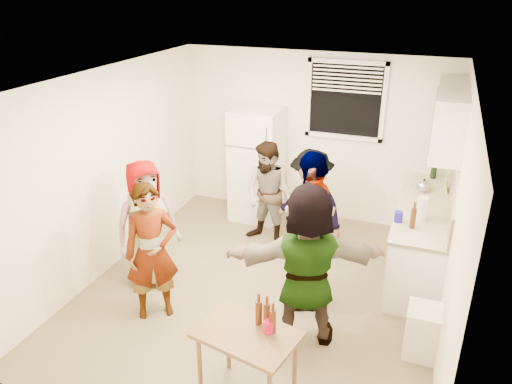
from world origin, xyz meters
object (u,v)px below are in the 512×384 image
at_px(beer_bottle_table, 273,331).
at_px(guest_orange, 304,336).
at_px(beer_bottle_counter, 412,228).
at_px(trash_bin, 424,333).
at_px(guest_stripe, 157,312).
at_px(guest_back_left, 268,242).
at_px(wine_bottle, 433,178).
at_px(red_cup, 268,332).
at_px(guest_back_right, 308,256).
at_px(guest_grey, 152,280).
at_px(kettle, 423,191).
at_px(guest_black, 308,301).
at_px(blue_cup, 398,222).
at_px(refrigerator, 257,164).

distance_m(beer_bottle_table, guest_orange, 1.12).
bearing_deg(beer_bottle_counter, trash_bin, -74.16).
xyz_separation_m(guest_stripe, guest_back_left, (0.64, 1.95, 0.00)).
relative_size(wine_bottle, beer_bottle_counter, 1.40).
distance_m(wine_bottle, red_cup, 3.80).
distance_m(trash_bin, guest_back_right, 2.11).
height_order(guest_grey, guest_back_right, guest_back_right).
bearing_deg(kettle, red_cup, -117.99).
height_order(beer_bottle_counter, guest_black, beer_bottle_counter).
xyz_separation_m(beer_bottle_counter, beer_bottle_table, (-0.95, -1.97, -0.19)).
bearing_deg(red_cup, beer_bottle_counter, 63.62).
relative_size(blue_cup, red_cup, 1.12).
height_order(guest_stripe, guest_back_right, guest_back_right).
xyz_separation_m(kettle, guest_back_right, (-1.33, -0.61, -0.90)).
height_order(wine_bottle, blue_cup, wine_bottle).
xyz_separation_m(beer_bottle_table, guest_black, (-0.06, 1.48, -0.71)).
height_order(beer_bottle_table, guest_back_left, beer_bottle_table).
distance_m(trash_bin, guest_orange, 1.20).
distance_m(blue_cup, guest_orange, 1.67).
xyz_separation_m(guest_grey, guest_black, (1.91, 0.26, 0.00)).
distance_m(wine_bottle, beer_bottle_table, 3.77).
bearing_deg(guest_stripe, refrigerator, 49.53).
distance_m(red_cup, guest_back_left, 2.89).
relative_size(kettle, guest_stripe, 0.15).
relative_size(kettle, trash_bin, 0.44).
bearing_deg(guest_back_right, beer_bottle_counter, 1.63).
height_order(blue_cup, trash_bin, blue_cup).
xyz_separation_m(wine_bottle, guest_grey, (-3.08, -2.38, -0.90)).
height_order(wine_bottle, guest_black, wine_bottle).
bearing_deg(guest_back_left, kettle, 26.00).
distance_m(beer_bottle_table, guest_black, 1.64).
bearing_deg(guest_orange, red_cup, 62.78).
relative_size(red_cup, guest_back_right, 0.07).
bearing_deg(guest_back_left, guest_grey, -112.68).
height_order(wine_bottle, beer_bottle_table, wine_bottle).
relative_size(beer_bottle_table, red_cup, 1.93).
distance_m(red_cup, guest_orange, 1.13).
bearing_deg(guest_stripe, beer_bottle_table, -59.85).
height_order(beer_bottle_table, guest_back_right, beer_bottle_table).
relative_size(beer_bottle_counter, guest_back_right, 0.15).
height_order(guest_black, guest_orange, guest_orange).
bearing_deg(guest_grey, kettle, -21.36).
height_order(beer_bottle_counter, guest_back_left, beer_bottle_counter).
relative_size(beer_bottle_table, guest_back_right, 0.14).
distance_m(blue_cup, guest_back_right, 1.49).
bearing_deg(wine_bottle, blue_cup, -101.43).
relative_size(wine_bottle, guest_back_right, 0.22).
distance_m(guest_stripe, guest_black, 1.71).
bearing_deg(guest_grey, refrigerator, 21.84).
relative_size(trash_bin, guest_grey, 0.33).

